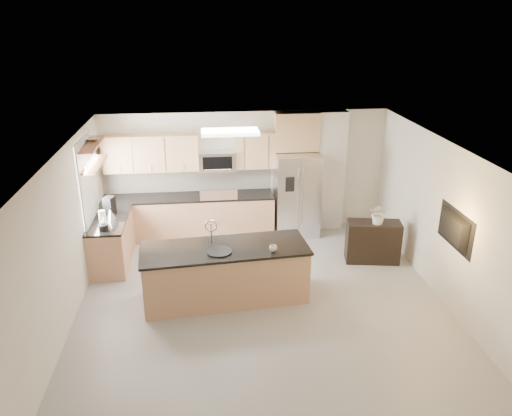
{
  "coord_description": "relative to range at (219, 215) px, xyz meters",
  "views": [
    {
      "loc": [
        -0.87,
        -6.93,
        4.52
      ],
      "look_at": [
        0.02,
        1.3,
        1.24
      ],
      "focal_mm": 35.0,
      "sensor_mm": 36.0,
      "label": 1
    }
  ],
  "objects": [
    {
      "name": "range",
      "position": [
        0.0,
        0.0,
        0.0
      ],
      "size": [
        0.76,
        0.64,
        1.14
      ],
      "color": "black",
      "rests_on": "floor"
    },
    {
      "name": "ceiling_fixture",
      "position": [
        0.2,
        -1.32,
        2.09
      ],
      "size": [
        1.0,
        0.5,
        0.06
      ],
      "primitive_type": "cube",
      "color": "white",
      "rests_on": "ceiling"
    },
    {
      "name": "upper_cabinets",
      "position": [
        -0.7,
        0.16,
        1.35
      ],
      "size": [
        3.5,
        0.33,
        0.75
      ],
      "color": "tan",
      "rests_on": "wall_back"
    },
    {
      "name": "microwave",
      "position": [
        0.0,
        0.12,
        1.16
      ],
      "size": [
        0.76,
        0.4,
        0.4
      ],
      "color": "silver",
      "rests_on": "upper_cabinets"
    },
    {
      "name": "island",
      "position": [
        0.0,
        -2.55,
        0.0
      ],
      "size": [
        2.8,
        1.21,
        1.37
      ],
      "rotation": [
        0.0,
        0.0,
        0.09
      ],
      "color": "tan",
      "rests_on": "floor"
    },
    {
      "name": "flower_vase",
      "position": [
        2.93,
        -1.58,
        0.64
      ],
      "size": [
        0.68,
        0.64,
        0.62
      ],
      "primitive_type": "imported",
      "rotation": [
        0.0,
        0.0,
        -0.34
      ],
      "color": "silver",
      "rests_on": "credenza"
    },
    {
      "name": "bowl",
      "position": [
        -2.25,
        -0.81,
        1.91
      ],
      "size": [
        0.38,
        0.38,
        0.08
      ],
      "primitive_type": "imported",
      "rotation": [
        0.0,
        0.0,
        0.16
      ],
      "color": "silver",
      "rests_on": "shelf_upper"
    },
    {
      "name": "ceiling",
      "position": [
        0.6,
        -2.92,
        2.13
      ],
      "size": [
        6.0,
        6.5,
        0.02
      ],
      "primitive_type": "cube",
      "color": "silver",
      "rests_on": "wall_back"
    },
    {
      "name": "blender",
      "position": [
        -2.07,
        -1.6,
        0.61
      ],
      "size": [
        0.16,
        0.16,
        0.38
      ],
      "color": "black",
      "rests_on": "left_counter"
    },
    {
      "name": "credenza",
      "position": [
        2.89,
        -1.51,
        -0.07
      ],
      "size": [
        1.06,
        0.58,
        0.81
      ],
      "primitive_type": "cube",
      "rotation": [
        0.0,
        0.0,
        -0.16
      ],
      "color": "black",
      "rests_on": "floor"
    },
    {
      "name": "wall_left",
      "position": [
        -2.4,
        -2.92,
        0.83
      ],
      "size": [
        0.02,
        6.5,
        2.6
      ],
      "primitive_type": "cube",
      "color": "beige",
      "rests_on": "floor"
    },
    {
      "name": "wall_back",
      "position": [
        0.6,
        0.33,
        0.83
      ],
      "size": [
        6.0,
        0.02,
        2.6
      ],
      "primitive_type": "cube",
      "color": "beige",
      "rests_on": "floor"
    },
    {
      "name": "floor",
      "position": [
        0.6,
        -2.92,
        -0.47
      ],
      "size": [
        6.5,
        6.5,
        0.0
      ],
      "primitive_type": "plane",
      "color": "gray",
      "rests_on": "ground"
    },
    {
      "name": "platter",
      "position": [
        -0.09,
        -2.71,
        0.48
      ],
      "size": [
        0.52,
        0.52,
        0.02
      ],
      "primitive_type": "cylinder",
      "rotation": [
        0.0,
        0.0,
        -0.35
      ],
      "color": "black",
      "rests_on": "island"
    },
    {
      "name": "left_counter",
      "position": [
        -2.07,
        -1.07,
        -0.01
      ],
      "size": [
        0.66,
        1.5,
        0.92
      ],
      "color": "tan",
      "rests_on": "floor"
    },
    {
      "name": "partition_column",
      "position": [
        2.42,
        0.18,
        0.83
      ],
      "size": [
        0.6,
        0.3,
        2.6
      ],
      "primitive_type": "cube",
      "color": "beige",
      "rests_on": "floor"
    },
    {
      "name": "shelf_upper",
      "position": [
        -2.25,
        -0.97,
        1.85
      ],
      "size": [
        0.3,
        1.2,
        0.04
      ],
      "primitive_type": "cube",
      "color": "brown",
      "rests_on": "wall_left"
    },
    {
      "name": "wall_right",
      "position": [
        3.6,
        -2.92,
        0.83
      ],
      "size": [
        0.02,
        6.5,
        2.6
      ],
      "primitive_type": "cube",
      "color": "beige",
      "rests_on": "floor"
    },
    {
      "name": "television",
      "position": [
        3.51,
        -3.12,
        0.88
      ],
      "size": [
        0.14,
        1.08,
        0.62
      ],
      "primitive_type": "imported",
      "rotation": [
        0.0,
        0.0,
        1.57
      ],
      "color": "black",
      "rests_on": "wall_right"
    },
    {
      "name": "back_counter",
      "position": [
        -0.63,
        0.01,
        -0.0
      ],
      "size": [
        3.55,
        0.66,
        1.44
      ],
      "color": "tan",
      "rests_on": "floor"
    },
    {
      "name": "kettle",
      "position": [
        -2.02,
        -1.1,
        0.55
      ],
      "size": [
        0.19,
        0.19,
        0.24
      ],
      "color": "silver",
      "rests_on": "left_counter"
    },
    {
      "name": "wall_front",
      "position": [
        0.6,
        -6.17,
        0.83
      ],
      "size": [
        6.0,
        0.02,
        2.6
      ],
      "primitive_type": "cube",
      "color": "beige",
      "rests_on": "floor"
    },
    {
      "name": "cup",
      "position": [
        0.77,
        -2.77,
        0.52
      ],
      "size": [
        0.15,
        0.15,
        0.1
      ],
      "primitive_type": "imported",
      "rotation": [
        0.0,
        0.0,
        -0.29
      ],
      "color": "silver",
      "rests_on": "island"
    },
    {
      "name": "window",
      "position": [
        -2.38,
        -1.07,
        1.18
      ],
      "size": [
        0.04,
        1.15,
        1.65
      ],
      "color": "white",
      "rests_on": "wall_left"
    },
    {
      "name": "refrigerator",
      "position": [
        1.66,
        -0.05,
        0.42
      ],
      "size": [
        0.92,
        0.78,
        1.78
      ],
      "color": "silver",
      "rests_on": "floor"
    },
    {
      "name": "shelf_lower",
      "position": [
        -2.25,
        -0.97,
        1.48
      ],
      "size": [
        0.3,
        1.2,
        0.04
      ],
      "primitive_type": "cube",
      "color": "brown",
      "rests_on": "wall_left"
    },
    {
      "name": "coffee_maker",
      "position": [
        -2.09,
        -0.78,
        0.6
      ],
      "size": [
        0.23,
        0.25,
        0.32
      ],
      "color": "black",
      "rests_on": "left_counter"
    }
  ]
}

